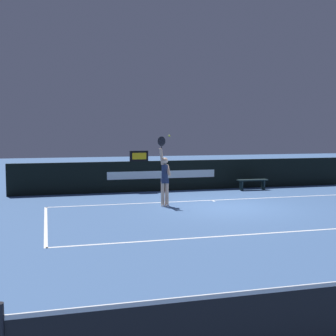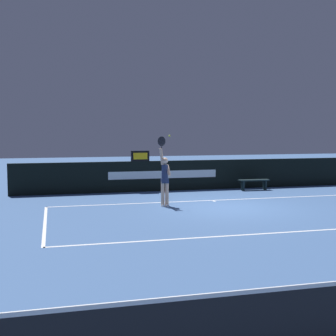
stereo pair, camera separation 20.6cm
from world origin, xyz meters
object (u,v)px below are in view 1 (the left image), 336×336
at_px(tennis_ball, 169,136).
at_px(speed_display, 139,156).
at_px(tennis_player, 165,177).
at_px(courtside_bench_near, 252,182).

bearing_deg(tennis_ball, speed_display, 94.22).
height_order(speed_display, tennis_player, tennis_player).
height_order(tennis_player, courtside_bench_near, tennis_player).
xyz_separation_m(speed_display, tennis_ball, (0.29, -3.97, 0.93)).
xyz_separation_m(tennis_player, courtside_bench_near, (4.90, 3.15, -0.68)).
bearing_deg(speed_display, courtside_bench_near, -8.81).
bearing_deg(courtside_bench_near, speed_display, 171.19).
bearing_deg(tennis_ball, tennis_player, 164.00).
distance_m(tennis_player, tennis_ball, 1.47).
bearing_deg(courtside_bench_near, tennis_player, -147.29).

